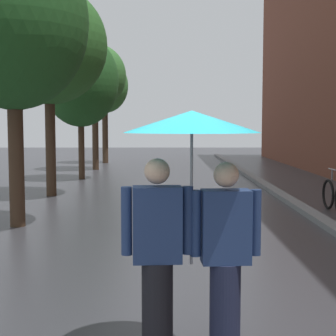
{
  "coord_description": "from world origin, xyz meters",
  "views": [
    {
      "loc": [
        0.14,
        -4.05,
        1.95
      ],
      "look_at": [
        0.13,
        3.1,
        1.35
      ],
      "focal_mm": 54.78,
      "sensor_mm": 36.0,
      "label": 1
    }
  ],
  "objects_px": {
    "street_tree_1": "(13,22)",
    "street_tree_3": "(81,81)",
    "street_tree_2": "(49,46)",
    "street_tree_4": "(95,76)",
    "street_tree_5": "(105,87)",
    "couple_under_umbrella": "(192,195)"
  },
  "relations": [
    {
      "from": "street_tree_5",
      "to": "street_tree_4",
      "type": "bearing_deg",
      "value": -89.21
    },
    {
      "from": "street_tree_1",
      "to": "street_tree_2",
      "type": "bearing_deg",
      "value": 94.24
    },
    {
      "from": "couple_under_umbrella",
      "to": "street_tree_1",
      "type": "bearing_deg",
      "value": 118.91
    },
    {
      "from": "street_tree_2",
      "to": "street_tree_5",
      "type": "distance_m",
      "value": 12.21
    },
    {
      "from": "street_tree_2",
      "to": "street_tree_4",
      "type": "relative_size",
      "value": 1.05
    },
    {
      "from": "street_tree_3",
      "to": "street_tree_5",
      "type": "distance_m",
      "value": 7.86
    },
    {
      "from": "street_tree_3",
      "to": "couple_under_umbrella",
      "type": "bearing_deg",
      "value": -76.92
    },
    {
      "from": "street_tree_1",
      "to": "couple_under_umbrella",
      "type": "xyz_separation_m",
      "value": [
        3.1,
        -5.61,
        -2.49
      ]
    },
    {
      "from": "street_tree_4",
      "to": "couple_under_umbrella",
      "type": "relative_size",
      "value": 2.63
    },
    {
      "from": "street_tree_3",
      "to": "street_tree_5",
      "type": "xyz_separation_m",
      "value": [
        -0.1,
        7.85,
        0.38
      ]
    },
    {
      "from": "street_tree_1",
      "to": "street_tree_3",
      "type": "relative_size",
      "value": 1.08
    },
    {
      "from": "street_tree_4",
      "to": "street_tree_5",
      "type": "distance_m",
      "value": 3.94
    },
    {
      "from": "street_tree_2",
      "to": "street_tree_4",
      "type": "bearing_deg",
      "value": 89.59
    },
    {
      "from": "couple_under_umbrella",
      "to": "street_tree_4",
      "type": "bearing_deg",
      "value": 100.48
    },
    {
      "from": "street_tree_5",
      "to": "couple_under_umbrella",
      "type": "height_order",
      "value": "street_tree_5"
    },
    {
      "from": "street_tree_4",
      "to": "street_tree_5",
      "type": "relative_size",
      "value": 1.02
    },
    {
      "from": "street_tree_4",
      "to": "street_tree_5",
      "type": "xyz_separation_m",
      "value": [
        -0.05,
        3.93,
        -0.14
      ]
    },
    {
      "from": "street_tree_1",
      "to": "street_tree_2",
      "type": "height_order",
      "value": "street_tree_2"
    },
    {
      "from": "street_tree_2",
      "to": "street_tree_3",
      "type": "distance_m",
      "value": 4.4
    },
    {
      "from": "street_tree_2",
      "to": "street_tree_4",
      "type": "xyz_separation_m",
      "value": [
        0.06,
        8.27,
        -0.05
      ]
    },
    {
      "from": "street_tree_1",
      "to": "street_tree_3",
      "type": "distance_m",
      "value": 8.63
    },
    {
      "from": "street_tree_2",
      "to": "street_tree_4",
      "type": "height_order",
      "value": "street_tree_2"
    }
  ]
}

